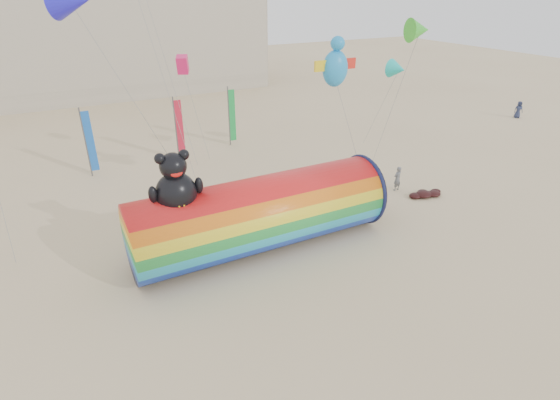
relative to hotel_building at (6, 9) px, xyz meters
name	(u,v)px	position (x,y,z in m)	size (l,w,h in m)	color
ground	(285,253)	(12.00, -45.95, -10.31)	(160.00, 160.00, 0.00)	#CCB58C
hotel_building	(6,9)	(0.00, 0.00, 0.00)	(60.40, 15.40, 20.60)	#B7AD99
windsock_assembly	(261,212)	(11.19, -44.72, -8.21)	(13.74, 4.19, 6.34)	red
kite_handler	(397,179)	(22.66, -42.54, -9.44)	(0.64, 0.42, 1.75)	slate
fabric_bundle	(426,194)	(23.78, -44.22, -10.14)	(2.62, 1.35, 0.41)	#3A0C0A
festival_banners	(171,128)	(10.54, -29.38, -7.67)	(12.45, 1.82, 5.20)	#59595E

